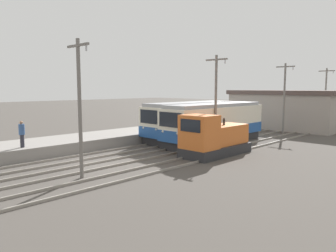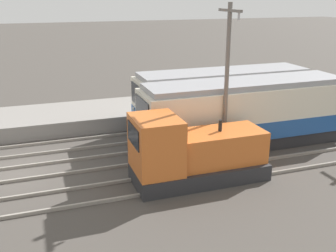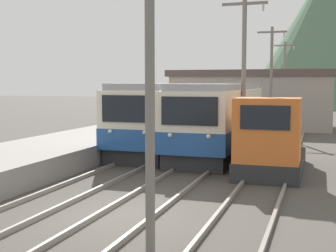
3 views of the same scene
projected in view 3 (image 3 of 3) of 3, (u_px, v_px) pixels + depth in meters
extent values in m
plane|color=#47423D|center=(123.00, 214.00, 12.60)|extent=(200.00, 200.00, 0.00)
cube|color=gray|center=(18.00, 202.00, 13.62)|extent=(0.10, 60.00, 0.14)
cube|color=gray|center=(62.00, 206.00, 13.18)|extent=(0.10, 60.00, 0.14)
cube|color=gray|center=(105.00, 210.00, 12.76)|extent=(0.10, 60.00, 0.14)
cube|color=gray|center=(155.00, 215.00, 12.31)|extent=(0.10, 60.00, 0.14)
cube|color=gray|center=(213.00, 220.00, 11.83)|extent=(0.10, 60.00, 0.14)
cube|color=gray|center=(271.00, 225.00, 11.38)|extent=(0.10, 60.00, 0.14)
cube|color=#28282B|center=(167.00, 144.00, 24.35)|extent=(2.58, 9.93, 0.70)
cube|color=silver|center=(167.00, 113.00, 24.21)|extent=(2.80, 10.34, 2.53)
cube|color=#235199|center=(167.00, 129.00, 24.28)|extent=(2.84, 10.38, 0.91)
cube|color=black|center=(127.00, 109.00, 19.24)|extent=(2.24, 0.06, 1.11)
sphere|color=silver|center=(110.00, 131.00, 19.55)|extent=(0.18, 0.18, 0.18)
sphere|color=silver|center=(144.00, 133.00, 19.08)|extent=(0.18, 0.18, 0.18)
cube|color=#939399|center=(167.00, 86.00, 24.08)|extent=(2.46, 9.93, 0.28)
cube|color=#28282B|center=(219.00, 147.00, 23.36)|extent=(2.58, 10.62, 0.70)
cube|color=silver|center=(219.00, 115.00, 23.21)|extent=(2.80, 11.06, 2.51)
cube|color=#235199|center=(219.00, 131.00, 23.29)|extent=(2.84, 11.10, 0.90)
cube|color=black|center=(189.00, 111.00, 17.91)|extent=(2.24, 0.06, 1.10)
sphere|color=silver|center=(170.00, 135.00, 18.22)|extent=(0.18, 0.18, 0.18)
sphere|color=silver|center=(209.00, 137.00, 17.74)|extent=(0.18, 0.18, 0.18)
cube|color=#939399|center=(219.00, 87.00, 23.08)|extent=(2.46, 10.62, 0.28)
cube|color=#28282B|center=(272.00, 162.00, 18.77)|extent=(2.40, 5.75, 0.70)
cube|color=#D16628|center=(268.00, 130.00, 16.79)|extent=(2.28, 1.84, 2.30)
cube|color=black|center=(265.00, 118.00, 15.85)|extent=(1.68, 0.04, 0.83)
cube|color=#D16628|center=(275.00, 134.00, 19.55)|extent=(1.92, 3.81, 1.40)
cylinder|color=black|center=(275.00, 111.00, 19.46)|extent=(0.16, 0.16, 0.50)
cylinder|color=slate|center=(150.00, 76.00, 9.40)|extent=(0.20, 0.20, 7.34)
cylinder|color=slate|center=(244.00, 80.00, 20.74)|extent=(0.20, 0.20, 7.34)
cube|color=slate|center=(245.00, 4.00, 20.44)|extent=(2.00, 0.12, 0.12)
cylinder|color=#B2B2B7|center=(263.00, 7.00, 20.21)|extent=(0.10, 0.10, 0.30)
cylinder|color=slate|center=(271.00, 81.00, 32.08)|extent=(0.20, 0.20, 7.34)
cube|color=slate|center=(272.00, 32.00, 31.78)|extent=(2.00, 0.12, 0.12)
cylinder|color=#B2B2B7|center=(284.00, 35.00, 31.55)|extent=(0.10, 0.10, 0.30)
cylinder|color=slate|center=(284.00, 82.00, 43.42)|extent=(0.20, 0.20, 7.34)
cube|color=slate|center=(285.00, 45.00, 43.12)|extent=(2.00, 0.12, 0.12)
cylinder|color=#B2B2B7|center=(294.00, 47.00, 42.89)|extent=(0.10, 0.10, 0.30)
cube|color=gray|center=(252.00, 102.00, 37.08)|extent=(12.00, 6.00, 4.02)
cube|color=#51423D|center=(253.00, 74.00, 36.87)|extent=(12.60, 6.30, 0.50)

